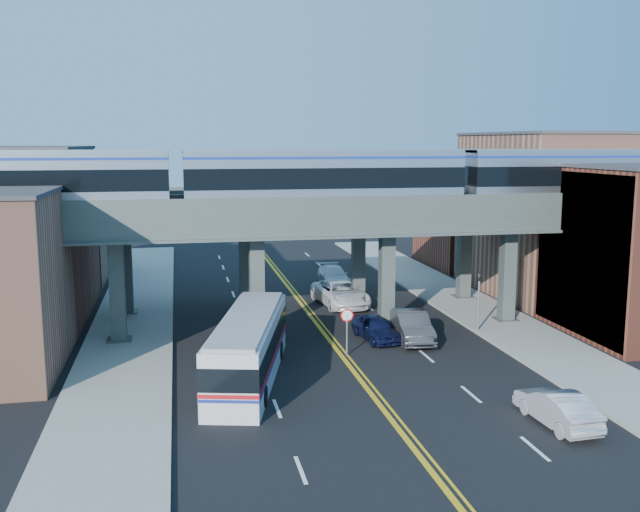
% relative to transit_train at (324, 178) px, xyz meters
% --- Properties ---
extents(ground, '(120.00, 120.00, 0.00)m').
position_rel_transit_train_xyz_m(ground, '(-0.07, -8.00, -9.40)').
color(ground, black).
rests_on(ground, ground).
extents(sidewalk_west, '(5.00, 70.00, 0.16)m').
position_rel_transit_train_xyz_m(sidewalk_west, '(-11.57, 2.00, -9.32)').
color(sidewalk_west, gray).
rests_on(sidewalk_west, ground).
extents(sidewalk_east, '(5.00, 70.00, 0.16)m').
position_rel_transit_train_xyz_m(sidewalk_east, '(11.43, 2.00, -9.32)').
color(sidewalk_east, gray).
rests_on(sidewalk_east, ground).
extents(building_west_b, '(8.00, 14.00, 11.00)m').
position_rel_transit_train_xyz_m(building_west_b, '(-18.57, 8.00, -3.90)').
color(building_west_b, brown).
rests_on(building_west_b, ground).
extents(building_west_c, '(8.00, 10.00, 8.00)m').
position_rel_transit_train_xyz_m(building_west_c, '(-18.57, 21.00, -5.40)').
color(building_west_c, '#A26A53').
rests_on(building_west_c, ground).
extents(building_east_a, '(8.00, 10.00, 10.00)m').
position_rel_transit_train_xyz_m(building_east_a, '(18.43, -4.00, -4.40)').
color(building_east_a, brown).
rests_on(building_east_a, ground).
extents(building_east_b, '(8.00, 14.00, 12.00)m').
position_rel_transit_train_xyz_m(building_east_b, '(18.43, 8.00, -3.40)').
color(building_east_b, '#A26A53').
rests_on(building_east_b, ground).
extents(building_east_c, '(8.00, 10.00, 9.00)m').
position_rel_transit_train_xyz_m(building_east_c, '(18.43, 21.00, -4.90)').
color(building_east_c, brown).
rests_on(building_east_c, ground).
extents(mural_panel, '(0.10, 9.50, 9.50)m').
position_rel_transit_train_xyz_m(mural_panel, '(14.48, -4.00, -4.65)').
color(mural_panel, teal).
rests_on(mural_panel, ground).
extents(elevated_viaduct_near, '(52.00, 3.60, 7.40)m').
position_rel_transit_train_xyz_m(elevated_viaduct_near, '(-0.07, 0.00, -2.93)').
color(elevated_viaduct_near, '#3E4845').
rests_on(elevated_viaduct_near, ground).
extents(elevated_viaduct_far, '(52.00, 3.60, 7.40)m').
position_rel_transit_train_xyz_m(elevated_viaduct_far, '(-0.07, 7.00, -2.93)').
color(elevated_viaduct_far, '#3E4845').
rests_on(elevated_viaduct_far, ground).
extents(transit_train, '(50.62, 3.18, 3.71)m').
position_rel_transit_train_xyz_m(transit_train, '(0.00, 0.00, 0.00)').
color(transit_train, black).
rests_on(transit_train, elevated_viaduct_near).
extents(stop_sign, '(0.76, 0.09, 2.63)m').
position_rel_transit_train_xyz_m(stop_sign, '(0.23, -5.00, -7.64)').
color(stop_sign, slate).
rests_on(stop_sign, ground).
extents(traffic_signal, '(0.15, 0.18, 4.10)m').
position_rel_transit_train_xyz_m(traffic_signal, '(9.13, -2.00, -7.10)').
color(traffic_signal, slate).
rests_on(traffic_signal, ground).
extents(transit_bus, '(5.30, 11.92, 3.00)m').
position_rel_transit_train_xyz_m(transit_bus, '(-5.37, -7.82, -7.86)').
color(transit_bus, silver).
rests_on(transit_bus, ground).
extents(car_lane_a, '(2.26, 4.45, 1.45)m').
position_rel_transit_train_xyz_m(car_lane_a, '(2.61, -2.29, -8.68)').
color(car_lane_a, black).
rests_on(car_lane_a, ground).
extents(car_lane_b, '(2.41, 5.39, 1.72)m').
position_rel_transit_train_xyz_m(car_lane_b, '(4.65, -2.85, -8.54)').
color(car_lane_b, '#303032').
rests_on(car_lane_b, ground).
extents(car_lane_c, '(3.55, 6.50, 1.73)m').
position_rel_transit_train_xyz_m(car_lane_c, '(2.62, 6.83, -8.54)').
color(car_lane_c, white).
rests_on(car_lane_c, ground).
extents(car_lane_d, '(2.22, 5.26, 1.51)m').
position_rel_transit_train_xyz_m(car_lane_d, '(3.68, 14.03, -8.65)').
color(car_lane_d, silver).
rests_on(car_lane_d, ground).
extents(car_parked_curb, '(1.81, 4.54, 1.47)m').
position_rel_transit_train_xyz_m(car_parked_curb, '(6.43, -16.00, -8.67)').
color(car_parked_curb, '#ADAEB2').
rests_on(car_parked_curb, ground).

